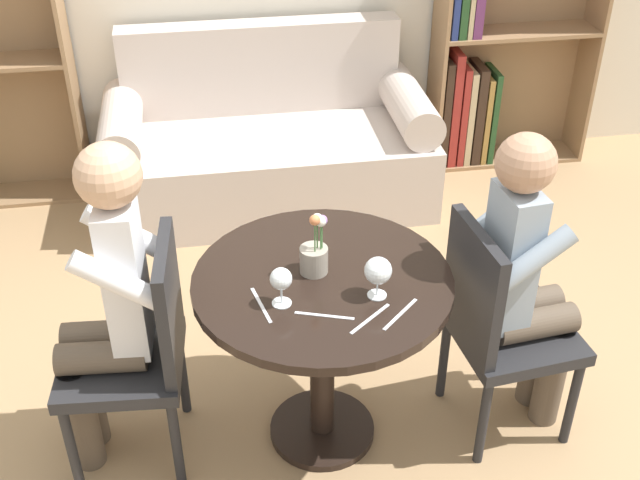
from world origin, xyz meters
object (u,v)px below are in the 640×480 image
Objects in this scene: person_right at (526,282)px; couch at (268,147)px; bookshelf_right at (491,46)px; wine_glass_left at (281,280)px; chair_right at (498,322)px; person_left at (107,305)px; chair_left at (140,347)px; wine_glass_right at (378,272)px; flower_vase at (315,253)px.

couch is at bearing 15.12° from person_right.
bookshelf_right reaches higher than wine_glass_left.
chair_right is 0.71× the size of person_left.
person_right is 9.12× the size of wine_glass_left.
chair_left is 0.20m from person_left.
person_right is (-0.61, -2.11, -0.06)m from bookshelf_right.
couch reaches higher than wine_glass_left.
wine_glass_left is at bearing -123.96° from bookshelf_right.
bookshelf_right reaches higher than chair_left.
chair_left is 0.60m from wine_glass_left.
chair_right is at bearing -71.19° from couch.
person_right reaches higher than chair_left.
bookshelf_right is 2.65m from wine_glass_left.
person_right reaches higher than wine_glass_left.
person_right is at bearing 91.71° from person_left.
person_right reaches higher than wine_glass_right.
person_left reaches higher than flower_vase.
chair_right is 0.85m from wine_glass_left.
person_right is (0.72, -1.84, 0.34)m from couch.
wine_glass_right is (-0.56, -0.10, 0.18)m from person_right.
wine_glass_left is 0.93× the size of wine_glass_right.
couch is at bearing 94.70° from wine_glass_right.
flower_vase is at bearing -90.63° from couch.
person_right is (1.44, -0.07, -0.03)m from person_left.
couch is 1.84m from flower_vase.
flower_vase is (0.13, 0.16, -0.02)m from wine_glass_left.
couch is at bearing -168.53° from bookshelf_right.
person_left is at bearing 179.66° from flower_vase.
wine_glass_right is (-1.17, -2.20, 0.12)m from bookshelf_right.
person_right is at bearing -106.07° from bookshelf_right.
chair_right is 0.73m from flower_vase.
couch is 1.94× the size of chair_right.
bookshelf_right is 2.84m from chair_left.
chair_right is (-0.70, -2.12, -0.21)m from bookshelf_right.
bookshelf_right reaches higher than flower_vase.
person_right is (1.35, -0.06, 0.16)m from chair_left.
chair_right is 0.59m from wine_glass_right.
flower_vase is at bearing 137.35° from wine_glass_right.
wine_glass_right is (0.31, -0.01, 0.00)m from wine_glass_left.
chair_left is 6.65× the size of wine_glass_left.
chair_right is at bearing 90.83° from person_left.
bookshelf_right is at bearing 140.79° from chair_left.
wine_glass_right reaches higher than wine_glass_left.
person_right is at bearing 9.88° from wine_glass_right.
couch is 1.41m from bookshelf_right.
bookshelf_right reaches higher than person_left.
person_right is (0.09, 0.02, 0.16)m from chair_right.
couch is at bearing 164.98° from chair_left.
chair_left is at bearing -179.30° from flower_vase.
chair_left is 0.71× the size of person_left.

